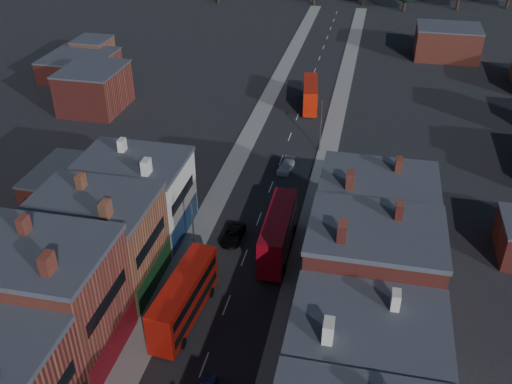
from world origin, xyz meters
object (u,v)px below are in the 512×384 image
at_px(bus_2, 310,94).
at_px(car_2, 233,235).
at_px(bus_0, 184,298).
at_px(bus_1, 278,232).
at_px(car_3, 286,166).

xyz_separation_m(bus_2, car_2, (-3.66, -41.46, -1.81)).
xyz_separation_m(bus_0, bus_1, (7.00, 12.63, 0.06)).
relative_size(bus_0, car_2, 2.41).
height_order(bus_2, car_2, bus_2).
distance_m(bus_1, car_3, 19.40).
relative_size(bus_1, bus_2, 1.09).
height_order(bus_0, bus_1, bus_1).
height_order(bus_1, car_3, bus_1).
xyz_separation_m(bus_0, bus_2, (5.00, 55.29, -0.21)).
bearing_deg(car_3, bus_2, 96.81).
distance_m(bus_0, bus_2, 55.52).
relative_size(bus_0, bus_2, 1.08).
relative_size(bus_1, car_3, 2.68).
bearing_deg(bus_1, car_2, 167.33).
bearing_deg(bus_1, bus_2, 91.95).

